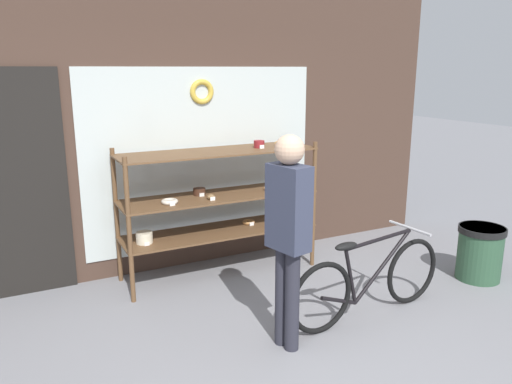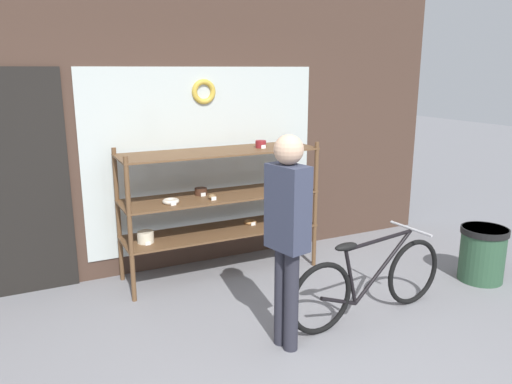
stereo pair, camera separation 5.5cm
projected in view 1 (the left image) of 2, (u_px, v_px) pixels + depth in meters
ground_plane at (304, 379)px, 3.44m from camera, size 30.00×30.00×0.00m
storefront_facade at (178, 111)px, 5.10m from camera, size 6.27×0.13×3.40m
display_case at (217, 197)px, 5.03m from camera, size 1.99×0.57×1.36m
bicycle at (369, 281)px, 4.23m from camera, size 1.65×0.46×0.74m
pedestrian at (288, 227)px, 3.62m from camera, size 0.25×0.35×1.64m
trash_bin at (480, 250)px, 5.02m from camera, size 0.46×0.46×0.55m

